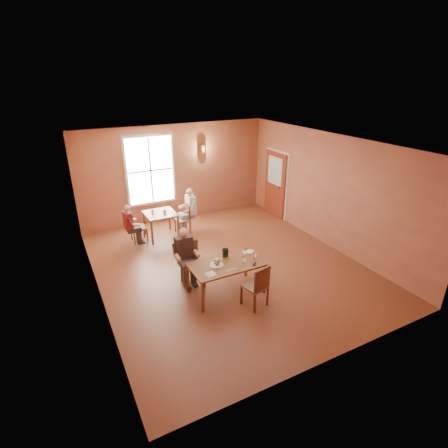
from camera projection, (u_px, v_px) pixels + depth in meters
name	position (u px, v px, depth m)	size (l,w,h in m)	color
ground	(228.00, 266.00, 8.63)	(6.00, 7.00, 0.01)	brown
wall_back	(176.00, 173.00, 10.88)	(6.00, 0.04, 3.00)	brown
wall_front	(338.00, 284.00, 5.18)	(6.00, 0.04, 3.00)	brown
wall_left	(91.00, 235.00, 6.77)	(0.04, 7.00, 3.00)	brown
wall_right	(327.00, 191.00, 9.29)	(0.04, 7.00, 3.00)	brown
ceiling	(228.00, 143.00, 7.43)	(6.00, 7.00, 0.04)	white
window	(150.00, 170.00, 10.43)	(1.36, 0.10, 1.96)	white
door	(275.00, 185.00, 11.32)	(0.12, 1.04, 2.10)	maroon
wall_sconce	(203.00, 149.00, 10.90)	(0.16, 0.16, 0.28)	brown
main_table	(226.00, 278.00, 7.45)	(1.53, 0.86, 0.72)	brown
chair_diner_main	(192.00, 265.00, 7.71)	(0.43, 0.43, 0.98)	#562D19
diner_main	(193.00, 260.00, 7.64)	(0.50, 0.50, 1.25)	black
chair_empty	(255.00, 285.00, 7.00)	(0.41, 0.41, 0.93)	#45260F
plate_food	(216.00, 265.00, 7.22)	(0.29, 0.29, 0.04)	silver
sandwich	(217.00, 262.00, 7.23)	(0.10, 0.09, 0.12)	tan
goblet_a	(244.00, 253.00, 7.53)	(0.08, 0.08, 0.20)	white
goblet_b	(255.00, 255.00, 7.44)	(0.07, 0.07, 0.18)	white
goblet_c	(244.00, 260.00, 7.25)	(0.07, 0.07, 0.18)	white
menu_stand	(225.00, 253.00, 7.52)	(0.12, 0.06, 0.21)	black
knife	(231.00, 269.00, 7.08)	(0.21, 0.02, 0.00)	white
napkin	(211.00, 274.00, 6.91)	(0.19, 0.19, 0.01)	silver
side_plate	(250.00, 252.00, 7.77)	(0.18, 0.18, 0.01)	white
sunglasses	(255.00, 264.00, 7.27)	(0.14, 0.04, 0.02)	black
second_table	(161.00, 225.00, 10.01)	(0.84, 0.84, 0.74)	brown
chair_diner_white	(182.00, 219.00, 10.26)	(0.38, 0.38, 0.86)	brown
diner_white	(183.00, 213.00, 10.19)	(0.50, 0.50, 1.25)	silver
chair_diner_maroon	(138.00, 227.00, 9.71)	(0.40, 0.40, 0.89)	#553414
diner_maroon	(137.00, 223.00, 9.65)	(0.45, 0.45, 1.13)	maroon
cup_a	(165.00, 212.00, 9.84)	(0.12, 0.12, 0.09)	white
cup_b	(152.00, 211.00, 9.85)	(0.09, 0.09, 0.08)	silver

